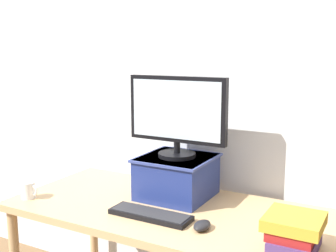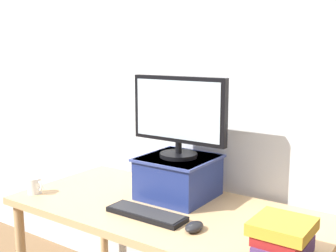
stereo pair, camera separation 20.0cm
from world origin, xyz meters
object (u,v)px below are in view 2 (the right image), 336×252
desk (166,221)px  computer_mouse (194,227)px  book_stack (283,238)px  riser_box (178,176)px  computer_monitor (179,114)px  coffee_mug (35,186)px  keyboard (146,214)px

desk → computer_mouse: 0.30m
desk → book_stack: bearing=-14.4°
riser_box → book_stack: bearing=-25.6°
computer_monitor → coffee_mug: computer_monitor is taller
computer_monitor → keyboard: 0.51m
book_stack → computer_monitor: bearing=154.5°
desk → book_stack: 0.66m
keyboard → coffee_mug: bearing=-172.6°
keyboard → book_stack: 0.64m
computer_mouse → desk: bearing=148.4°
desk → riser_box: riser_box is taller
riser_box → keyboard: bearing=-85.7°
desk → computer_mouse: bearing=-31.6°
book_stack → coffee_mug: (-1.30, -0.07, -0.03)m
coffee_mug → computer_monitor: bearing=30.6°
desk → computer_monitor: bearing=102.3°
keyboard → book_stack: bearing=-1.6°
keyboard → computer_mouse: size_ratio=3.66×
computer_mouse → book_stack: bearing=-1.2°
desk → coffee_mug: coffee_mug is taller
computer_monitor → keyboard: (0.02, -0.29, -0.41)m
desk → riser_box: size_ratio=4.26×
desk → book_stack: size_ratio=6.45×
riser_box → computer_monitor: size_ratio=0.69×
computer_monitor → computer_mouse: (0.28, -0.30, -0.41)m
computer_monitor → computer_mouse: bearing=-47.4°
desk → coffee_mug: size_ratio=15.39×
riser_box → computer_monitor: computer_monitor is taller
computer_monitor → keyboard: computer_monitor is taller
riser_box → coffee_mug: riser_box is taller
computer_monitor → computer_mouse: computer_monitor is taller
computer_mouse → coffee_mug: coffee_mug is taller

